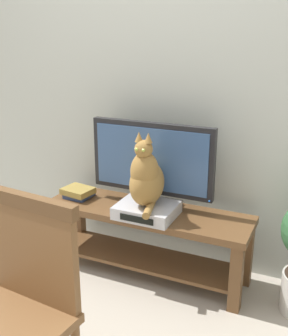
{
  "coord_description": "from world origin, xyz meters",
  "views": [
    {
      "loc": [
        1.03,
        -1.75,
        1.59
      ],
      "look_at": [
        0.0,
        0.5,
        0.77
      ],
      "focal_mm": 45.06,
      "sensor_mm": 36.0,
      "label": 1
    }
  ],
  "objects_px": {
    "cat": "(146,178)",
    "book_stack": "(78,192)",
    "media_box": "(147,210)",
    "tv": "(152,163)",
    "wooden_chair": "(16,299)",
    "tv_stand": "(147,230)"
  },
  "relations": [
    {
      "from": "cat",
      "to": "book_stack",
      "type": "bearing_deg",
      "value": 170.48
    },
    {
      "from": "media_box",
      "to": "cat",
      "type": "xyz_separation_m",
      "value": [
        0.0,
        -0.01,
        0.22
      ]
    },
    {
      "from": "tv",
      "to": "media_box",
      "type": "relative_size",
      "value": 2.28
    },
    {
      "from": "media_box",
      "to": "wooden_chair",
      "type": "height_order",
      "value": "wooden_chair"
    },
    {
      "from": "wooden_chair",
      "to": "tv",
      "type": "bearing_deg",
      "value": 88.28
    },
    {
      "from": "tv",
      "to": "wooden_chair",
      "type": "xyz_separation_m",
      "value": [
        -0.04,
        -1.28,
        -0.21
      ]
    },
    {
      "from": "media_box",
      "to": "book_stack",
      "type": "relative_size",
      "value": 1.65
    },
    {
      "from": "book_stack",
      "to": "tv",
      "type": "bearing_deg",
      "value": 8.99
    },
    {
      "from": "tv_stand",
      "to": "book_stack",
      "type": "xyz_separation_m",
      "value": [
        -0.52,
        -0.01,
        0.18
      ]
    },
    {
      "from": "tv_stand",
      "to": "tv",
      "type": "bearing_deg",
      "value": 89.98
    },
    {
      "from": "tv",
      "to": "book_stack",
      "type": "relative_size",
      "value": 3.76
    },
    {
      "from": "tv",
      "to": "book_stack",
      "type": "distance_m",
      "value": 0.59
    },
    {
      "from": "tv",
      "to": "wooden_chair",
      "type": "height_order",
      "value": "tv"
    },
    {
      "from": "tv_stand",
      "to": "wooden_chair",
      "type": "bearing_deg",
      "value": -91.83
    },
    {
      "from": "tv_stand",
      "to": "tv",
      "type": "relative_size",
      "value": 1.65
    },
    {
      "from": "tv",
      "to": "media_box",
      "type": "height_order",
      "value": "tv"
    },
    {
      "from": "tv",
      "to": "wooden_chair",
      "type": "relative_size",
      "value": 0.86
    },
    {
      "from": "wooden_chair",
      "to": "cat",
      "type": "bearing_deg",
      "value": 86.02
    },
    {
      "from": "cat",
      "to": "media_box",
      "type": "bearing_deg",
      "value": 93.98
    },
    {
      "from": "tv",
      "to": "cat",
      "type": "height_order",
      "value": "tv"
    },
    {
      "from": "tv",
      "to": "cat",
      "type": "relative_size",
      "value": 1.76
    },
    {
      "from": "tv_stand",
      "to": "cat",
      "type": "xyz_separation_m",
      "value": [
        0.04,
        -0.1,
        0.4
      ]
    }
  ]
}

